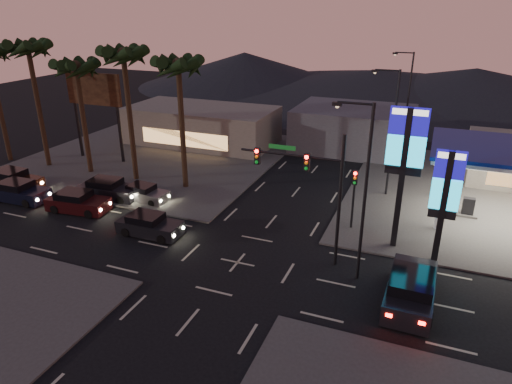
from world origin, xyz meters
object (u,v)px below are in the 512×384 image
at_px(suv_station, 411,289).
at_px(car_lane_b_mid, 109,189).
at_px(pylon_sign_tall, 405,151).
at_px(pylon_sign_short, 446,190).
at_px(car_lane_a_mid, 78,202).
at_px(car_lane_b_front, 144,193).
at_px(traffic_signal_mast, 311,179).
at_px(car_lane_a_rear, 19,192).
at_px(car_lane_b_rear, 12,180).
at_px(car_lane_a_front, 149,225).

bearing_deg(suv_station, car_lane_b_mid, 166.58).
relative_size(pylon_sign_tall, pylon_sign_short, 1.29).
height_order(car_lane_a_mid, car_lane_b_mid, car_lane_b_mid).
relative_size(car_lane_b_front, suv_station, 0.74).
xyz_separation_m(traffic_signal_mast, car_lane_a_mid, (-17.88, 0.38, -4.51)).
distance_m(car_lane_b_front, car_lane_b_mid, 2.96).
xyz_separation_m(car_lane_b_front, suv_station, (20.59, -6.23, 0.24)).
xyz_separation_m(car_lane_a_rear, car_lane_b_rear, (-2.48, 1.61, 0.04)).
relative_size(traffic_signal_mast, car_lane_b_rear, 1.55).
bearing_deg(car_lane_a_rear, pylon_sign_tall, 6.58).
xyz_separation_m(car_lane_a_mid, car_lane_b_rear, (-8.17, 1.48, 0.06)).
relative_size(car_lane_a_rear, suv_station, 0.89).
relative_size(pylon_sign_tall, suv_station, 1.63).
bearing_deg(car_lane_a_rear, car_lane_b_front, 21.60).
relative_size(pylon_sign_tall, car_lane_b_mid, 1.80).
bearing_deg(pylon_sign_short, car_lane_b_rear, -178.87).
distance_m(traffic_signal_mast, car_lane_a_mid, 18.44).
relative_size(pylon_sign_short, car_lane_a_rear, 1.43).
distance_m(pylon_sign_tall, pylon_sign_short, 3.20).
bearing_deg(traffic_signal_mast, car_lane_a_front, -175.53).
xyz_separation_m(pylon_sign_tall, suv_station, (1.44, -5.88, -5.55)).
relative_size(traffic_signal_mast, suv_station, 1.45).
xyz_separation_m(pylon_sign_short, car_lane_a_front, (-17.98, -3.35, -3.98)).
bearing_deg(car_lane_b_mid, pylon_sign_tall, 0.71).
bearing_deg(suv_station, car_lane_a_front, 174.86).
relative_size(traffic_signal_mast, car_lane_a_rear, 1.63).
relative_size(car_lane_a_mid, car_lane_b_mid, 0.97).
relative_size(traffic_signal_mast, car_lane_b_front, 1.95).
bearing_deg(traffic_signal_mast, car_lane_a_mid, 178.79).
distance_m(traffic_signal_mast, car_lane_a_rear, 23.99).
bearing_deg(car_lane_b_rear, car_lane_a_rear, -33.02).
height_order(pylon_sign_short, traffic_signal_mast, traffic_signal_mast).
relative_size(pylon_sign_short, car_lane_a_front, 1.55).
relative_size(car_lane_a_front, car_lane_a_mid, 0.93).
height_order(pylon_sign_short, car_lane_a_rear, pylon_sign_short).
xyz_separation_m(car_lane_a_front, car_lane_b_front, (-3.67, 4.71, -0.07)).
bearing_deg(suv_station, traffic_signal_mast, 159.08).
xyz_separation_m(car_lane_a_front, suv_station, (16.92, -1.52, 0.17)).
bearing_deg(car_lane_a_rear, traffic_signal_mast, -0.59).
relative_size(car_lane_b_front, car_lane_b_mid, 0.82).
bearing_deg(car_lane_a_mid, pylon_sign_short, 4.86).
bearing_deg(pylon_sign_short, traffic_signal_mast, -160.87).
relative_size(pylon_sign_tall, car_lane_a_rear, 1.84).
bearing_deg(pylon_sign_tall, car_lane_a_mid, -172.11).
distance_m(traffic_signal_mast, car_lane_b_front, 15.62).
bearing_deg(pylon_sign_tall, suv_station, -76.23).
height_order(car_lane_a_rear, car_lane_b_mid, car_lane_b_mid).
xyz_separation_m(car_lane_a_mid, car_lane_b_front, (3.47, 3.49, -0.11)).
distance_m(pylon_sign_short, suv_station, 6.28).
bearing_deg(car_lane_a_rear, car_lane_a_mid, 1.33).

